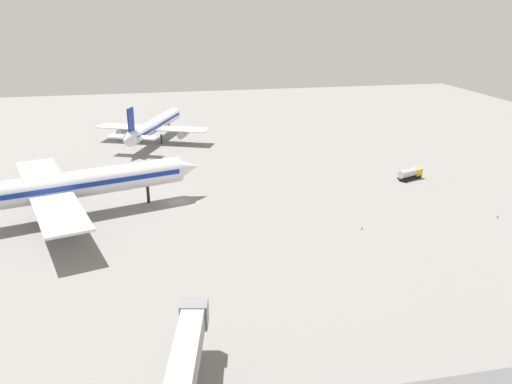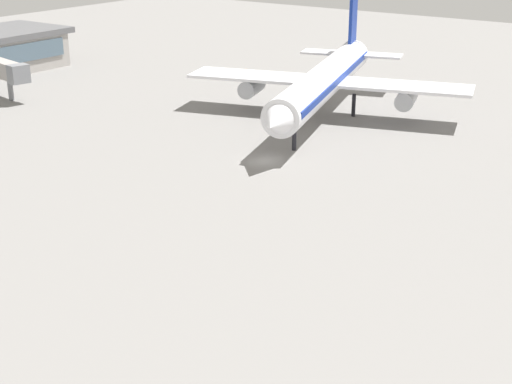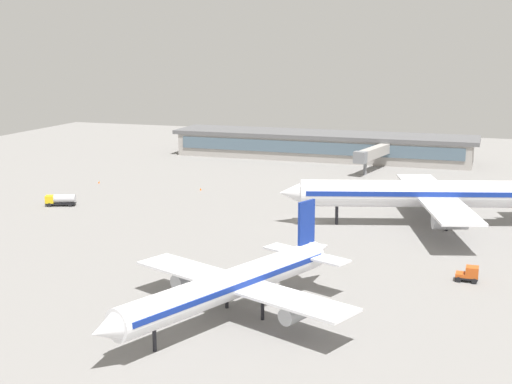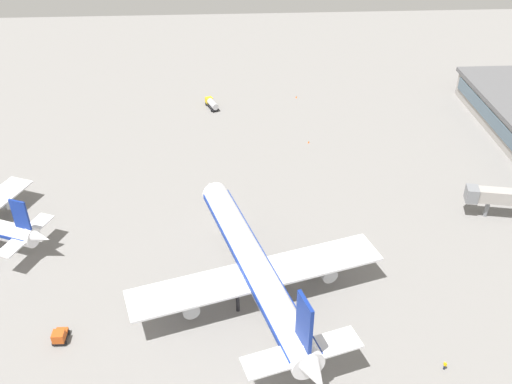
# 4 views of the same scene
# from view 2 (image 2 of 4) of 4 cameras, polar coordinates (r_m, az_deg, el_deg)

# --- Properties ---
(ground) EXTENTS (288.00, 288.00, 0.00)m
(ground) POSITION_cam_2_polar(r_m,az_deg,el_deg) (98.00, 0.64, 2.40)
(ground) COLOR gray
(airplane_at_gate) EXTENTS (54.65, 44.75, 16.99)m
(airplane_at_gate) POSITION_cam_2_polar(r_m,az_deg,el_deg) (116.89, 5.25, 8.49)
(airplane_at_gate) COLOR white
(airplane_at_gate) RESTS_ON ground
(ground_crew_worker) EXTENTS (0.53, 0.53, 1.67)m
(ground_crew_worker) POSITION_cam_2_polar(r_m,az_deg,el_deg) (148.12, -0.77, 9.10)
(ground_crew_worker) COLOR #1E2338
(ground_crew_worker) RESTS_ON ground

